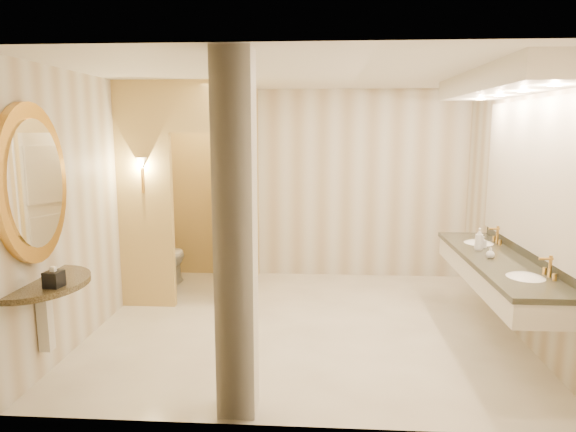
% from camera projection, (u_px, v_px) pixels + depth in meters
% --- Properties ---
extents(floor, '(4.50, 4.50, 0.00)m').
position_uv_depth(floor, '(305.00, 324.00, 5.71)').
color(floor, white).
rests_on(floor, ground).
extents(ceiling, '(4.50, 4.50, 0.00)m').
position_uv_depth(ceiling, '(306.00, 74.00, 5.26)').
color(ceiling, silver).
rests_on(ceiling, wall_back).
extents(wall_back, '(4.50, 0.02, 2.70)m').
position_uv_depth(wall_back, '(310.00, 184.00, 7.45)').
color(wall_back, beige).
rests_on(wall_back, floor).
extents(wall_front, '(4.50, 0.02, 2.70)m').
position_uv_depth(wall_front, '(296.00, 246.00, 3.52)').
color(wall_front, beige).
rests_on(wall_front, floor).
extents(wall_left, '(0.02, 4.00, 2.70)m').
position_uv_depth(wall_left, '(101.00, 202.00, 5.63)').
color(wall_left, beige).
rests_on(wall_left, floor).
extents(wall_right, '(0.02, 4.00, 2.70)m').
position_uv_depth(wall_right, '(521.00, 206.00, 5.34)').
color(wall_right, beige).
rests_on(wall_right, floor).
extents(toilet_closet, '(1.50, 1.55, 2.70)m').
position_uv_depth(toilet_closet, '(220.00, 189.00, 6.51)').
color(toilet_closet, tan).
rests_on(toilet_closet, floor).
extents(wall_sconce, '(0.14, 0.14, 0.42)m').
position_uv_depth(wall_sconce, '(142.00, 165.00, 5.97)').
color(wall_sconce, gold).
rests_on(wall_sconce, toilet_closet).
extents(vanity, '(0.75, 2.70, 2.09)m').
position_uv_depth(vanity, '(507.00, 183.00, 4.99)').
color(vanity, beige).
rests_on(vanity, floor).
extents(console_shelf, '(1.02, 1.02, 1.96)m').
position_uv_depth(console_shelf, '(35.00, 226.00, 4.27)').
color(console_shelf, black).
rests_on(console_shelf, floor).
extents(pillar, '(0.29, 0.29, 2.70)m').
position_uv_depth(pillar, '(236.00, 239.00, 3.74)').
color(pillar, beige).
rests_on(pillar, floor).
extents(tissue_box, '(0.15, 0.15, 0.13)m').
position_uv_depth(tissue_box, '(54.00, 279.00, 4.16)').
color(tissue_box, black).
rests_on(tissue_box, console_shelf).
extents(toilet, '(0.50, 0.80, 0.77)m').
position_uv_depth(toilet, '(166.00, 258.00, 7.04)').
color(toilet, white).
rests_on(toilet, floor).
extents(soap_bottle_a, '(0.07, 0.07, 0.13)m').
position_uv_depth(soap_bottle_a, '(483.00, 242.00, 5.54)').
color(soap_bottle_a, beige).
rests_on(soap_bottle_a, vanity).
extents(soap_bottle_b, '(0.09, 0.09, 0.11)m').
position_uv_depth(soap_bottle_b, '(490.00, 253.00, 5.09)').
color(soap_bottle_b, silver).
rests_on(soap_bottle_b, vanity).
extents(soap_bottle_c, '(0.12, 0.12, 0.24)m').
position_uv_depth(soap_bottle_c, '(479.00, 239.00, 5.43)').
color(soap_bottle_c, '#C6B28C').
rests_on(soap_bottle_c, vanity).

